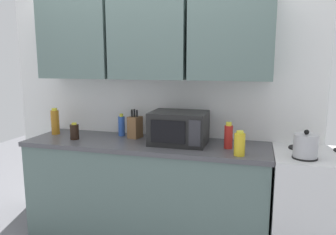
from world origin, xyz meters
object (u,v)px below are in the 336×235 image
stove_range (321,210)px  microwave (179,128)px  bottle_blue_cleaner (122,126)px  bottle_yellow_mustard (240,144)px  kettle (306,146)px  knife_block (135,127)px  bottle_soy_dark (75,132)px  bottle_amber_vinegar (55,122)px  bottle_red_sauce (228,136)px

stove_range → microwave: size_ratio=1.90×
bottle_blue_cleaner → bottle_yellow_mustard: 1.19m
kettle → knife_block: (-1.44, 0.28, 0.01)m
microwave → knife_block: (-0.45, 0.11, -0.04)m
bottle_yellow_mustard → stove_range: bearing=16.9°
stove_range → bottle_soy_dark: bottle_soy_dark is taller
microwave → kettle: bearing=-10.1°
stove_range → knife_block: bearing=174.9°
bottle_amber_vinegar → knife_block: bearing=4.6°
bottle_yellow_mustard → bottle_soy_dark: bearing=175.0°
bottle_soy_dark → kettle: bearing=-2.2°
kettle → bottle_soy_dark: size_ratio=1.32×
stove_range → bottle_amber_vinegar: 2.49m
bottle_blue_cleaner → bottle_soy_dark: bearing=-144.4°
bottle_blue_cleaner → microwave: bearing=-14.0°
microwave → bottle_red_sauce: 0.43m
knife_block → bottle_amber_vinegar: bearing=-175.4°
knife_block → bottle_blue_cleaner: knife_block is taller
kettle → bottle_blue_cleaner: 1.63m
stove_range → bottle_amber_vinegar: bearing=178.1°
bottle_amber_vinegar → bottle_yellow_mustard: (1.79, -0.27, -0.03)m
microwave → bottle_yellow_mustard: size_ratio=2.51×
kettle → knife_block: bearing=168.9°
kettle → bottle_blue_cleaner: kettle is taller
kettle → bottle_soy_dark: kettle is taller
bottle_blue_cleaner → bottle_red_sauce: size_ratio=0.98×
bottle_red_sauce → bottle_amber_vinegar: bearing=177.1°
bottle_amber_vinegar → bottle_yellow_mustard: bearing=-8.7°
knife_block → bottle_red_sauce: bearing=-9.7°
knife_block → bottle_blue_cleaner: size_ratio=1.27×
stove_range → microwave: (-1.17, 0.04, 0.59)m
stove_range → bottle_blue_cleaner: bearing=173.9°
bottle_blue_cleaner → bottle_amber_vinegar: size_ratio=0.83×
bottle_soy_dark → bottle_amber_vinegar: (-0.30, 0.14, 0.05)m
microwave → knife_block: size_ratio=1.76×
microwave → bottle_soy_dark: size_ratio=3.11×
knife_block → bottle_soy_dark: size_ratio=1.77×
stove_range → bottle_yellow_mustard: (-0.64, -0.19, 0.54)m
bottle_amber_vinegar → bottle_yellow_mustard: 1.81m
knife_block → bottle_red_sauce: (0.88, -0.15, -0.00)m
bottle_red_sauce → bottle_blue_cleaner: bearing=169.3°
bottle_amber_vinegar → kettle: bearing=-5.5°
stove_range → bottle_soy_dark: (-2.12, -0.07, 0.52)m
bottle_soy_dark → bottle_red_sauce: bottle_red_sauce is taller
microwave → bottle_amber_vinegar: (-1.26, 0.04, -0.02)m
bottle_soy_dark → microwave: bearing=6.2°
microwave → bottle_blue_cleaner: 0.62m
kettle → bottle_amber_vinegar: size_ratio=0.79×
kettle → bottle_amber_vinegar: bottle_amber_vinegar is taller
bottle_soy_dark → bottle_amber_vinegar: 0.34m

